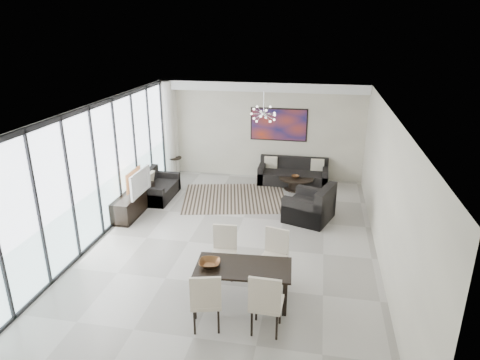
% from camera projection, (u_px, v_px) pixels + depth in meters
% --- Properties ---
extents(room_shell, '(6.00, 9.00, 2.90)m').
position_uv_depth(room_shell, '(254.00, 184.00, 8.52)').
color(room_shell, '#A8A39B').
rests_on(room_shell, ground).
extents(window_wall, '(0.37, 8.95, 2.90)m').
position_uv_depth(window_wall, '(100.00, 173.00, 9.09)').
color(window_wall, white).
rests_on(window_wall, floor).
extents(soffit, '(5.98, 0.40, 0.26)m').
position_uv_depth(soffit, '(262.00, 86.00, 12.11)').
color(soffit, white).
rests_on(soffit, room_shell).
extents(painting, '(1.68, 0.04, 0.98)m').
position_uv_depth(painting, '(279.00, 125.00, 12.57)').
color(painting, '#B03418').
rests_on(painting, room_shell).
extents(chandelier, '(0.66, 0.66, 0.71)m').
position_uv_depth(chandelier, '(264.00, 114.00, 10.54)').
color(chandelier, silver).
rests_on(chandelier, room_shell).
extents(rug, '(3.11, 2.62, 0.01)m').
position_uv_depth(rug, '(235.00, 198.00, 11.58)').
color(rug, black).
rests_on(rug, floor).
extents(coffee_table, '(1.01, 1.01, 0.35)m').
position_uv_depth(coffee_table, '(296.00, 182.00, 12.17)').
color(coffee_table, black).
rests_on(coffee_table, floor).
extents(bowl_coffee, '(0.24, 0.24, 0.07)m').
position_uv_depth(bowl_coffee, '(295.00, 177.00, 12.05)').
color(bowl_coffee, brown).
rests_on(bowl_coffee, coffee_table).
extents(sofa_main, '(2.01, 0.82, 0.73)m').
position_uv_depth(sofa_main, '(293.00, 175.00, 12.59)').
color(sofa_main, black).
rests_on(sofa_main, floor).
extents(loveseat, '(0.80, 1.42, 0.71)m').
position_uv_depth(loveseat, '(157.00, 189.00, 11.55)').
color(loveseat, black).
rests_on(loveseat, floor).
extents(armchair, '(1.28, 1.32, 0.88)m').
position_uv_depth(armchair, '(311.00, 208.00, 10.22)').
color(armchair, black).
rests_on(armchair, floor).
extents(side_table, '(0.41, 0.41, 0.56)m').
position_uv_depth(side_table, '(175.00, 163.00, 13.26)').
color(side_table, black).
rests_on(side_table, floor).
extents(tv_console, '(0.48, 1.71, 0.54)m').
position_uv_depth(tv_console, '(133.00, 202.00, 10.63)').
color(tv_console, black).
rests_on(tv_console, floor).
extents(television, '(0.16, 1.05, 0.60)m').
position_uv_depth(television, '(136.00, 182.00, 10.35)').
color(television, gray).
rests_on(television, tv_console).
extents(dining_table, '(1.64, 0.89, 0.66)m').
position_uv_depth(dining_table, '(243.00, 271.00, 7.12)').
color(dining_table, black).
rests_on(dining_table, floor).
extents(dining_chair_sw, '(0.56, 0.56, 1.01)m').
position_uv_depth(dining_chair_sw, '(206.00, 298.00, 6.41)').
color(dining_chair_sw, beige).
rests_on(dining_chair_sw, floor).
extents(dining_chair_se, '(0.50, 0.50, 1.05)m').
position_uv_depth(dining_chair_se, '(266.00, 300.00, 6.32)').
color(dining_chair_se, beige).
rests_on(dining_chair_se, floor).
extents(dining_chair_nw, '(0.47, 0.47, 0.97)m').
position_uv_depth(dining_chair_nw, '(224.00, 247.00, 7.92)').
color(dining_chair_nw, beige).
rests_on(dining_chair_nw, floor).
extents(dining_chair_ne, '(0.54, 0.54, 0.97)m').
position_uv_depth(dining_chair_ne, '(275.00, 251.00, 7.78)').
color(dining_chair_ne, beige).
rests_on(dining_chair_ne, floor).
extents(bowl_dining, '(0.39, 0.39, 0.09)m').
position_uv_depth(bowl_dining, '(210.00, 263.00, 7.10)').
color(bowl_dining, brown).
rests_on(bowl_dining, dining_table).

